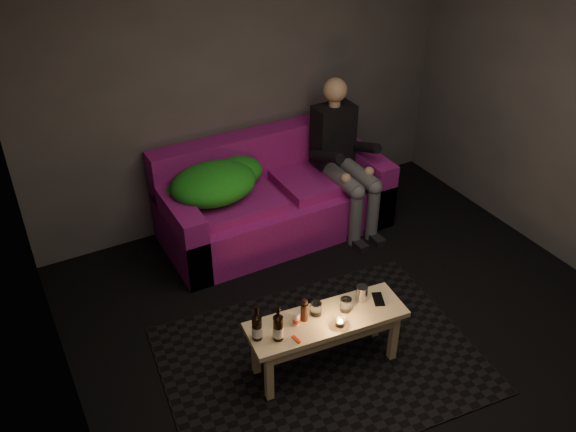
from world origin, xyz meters
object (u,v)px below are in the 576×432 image
at_px(sofa, 273,200).
at_px(coffee_table, 326,326).
at_px(steel_cup, 362,293).
at_px(beer_bottle_a, 257,327).
at_px(beer_bottle_b, 278,327).
at_px(person, 343,154).

distance_m(sofa, coffee_table, 1.73).
bearing_deg(steel_cup, beer_bottle_a, 179.38).
bearing_deg(coffee_table, steel_cup, 7.97).
height_order(beer_bottle_b, steel_cup, beer_bottle_b).
bearing_deg(person, steel_cup, -118.13).
bearing_deg(beer_bottle_a, steel_cup, -0.62).
distance_m(beer_bottle_a, beer_bottle_b, 0.13).
height_order(sofa, steel_cup, sofa).
bearing_deg(beer_bottle_a, sofa, 59.59).
height_order(sofa, beer_bottle_b, sofa).
distance_m(beer_bottle_b, steel_cup, 0.68).
distance_m(sofa, steel_cup, 1.64).
relative_size(coffee_table, beer_bottle_a, 4.23).
bearing_deg(sofa, beer_bottle_a, -120.41).
distance_m(coffee_table, steel_cup, 0.33).
xyz_separation_m(beer_bottle_b, steel_cup, (0.67, 0.06, -0.04)).
relative_size(person, beer_bottle_b, 5.05).
distance_m(sofa, beer_bottle_b, 1.89).
height_order(sofa, coffee_table, sofa).
xyz_separation_m(sofa, person, (0.62, -0.16, 0.38)).
bearing_deg(sofa, coffee_table, -105.56).
relative_size(sofa, coffee_table, 1.82).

